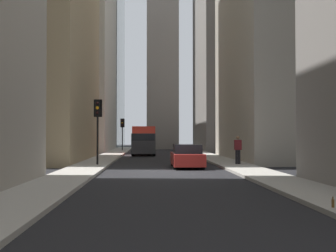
% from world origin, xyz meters
% --- Properties ---
extents(ground_plane, '(135.00, 135.00, 0.00)m').
position_xyz_m(ground_plane, '(0.00, 0.00, 0.00)').
color(ground_plane, black).
extents(sidewalk_right, '(90.00, 2.20, 0.14)m').
position_xyz_m(sidewalk_right, '(0.00, 4.50, 0.07)').
color(sidewalk_right, '#A8A399').
rests_on(sidewalk_right, ground_plane).
extents(sidewalk_left, '(90.00, 2.20, 0.14)m').
position_xyz_m(sidewalk_left, '(0.00, -4.50, 0.07)').
color(sidewalk_left, '#A8A399').
rests_on(sidewalk_left, ground_plane).
extents(building_left_far, '(14.38, 10.50, 33.22)m').
position_xyz_m(building_left_far, '(31.93, -10.60, 16.62)').
color(building_left_far, gray).
rests_on(building_left_far, ground_plane).
extents(building_right_far, '(16.53, 10.00, 21.58)m').
position_xyz_m(building_right_far, '(30.46, 10.60, 10.79)').
color(building_right_far, '#B7B2A5').
rests_on(building_right_far, ground_plane).
extents(church_spire, '(5.03, 5.03, 36.09)m').
position_xyz_m(church_spire, '(38.93, -1.08, 18.84)').
color(church_spire, gray).
rests_on(church_spire, ground_plane).
extents(delivery_truck, '(6.46, 2.25, 2.84)m').
position_xyz_m(delivery_truck, '(19.72, 1.40, 1.46)').
color(delivery_truck, red).
rests_on(delivery_truck, ground_plane).
extents(sedan_red, '(4.30, 1.78, 1.42)m').
position_xyz_m(sedan_red, '(3.17, -1.40, 0.66)').
color(sedan_red, maroon).
rests_on(sedan_red, ground_plane).
extents(traffic_light_midblock, '(0.43, 0.52, 4.07)m').
position_xyz_m(traffic_light_midblock, '(4.23, 4.09, 3.13)').
color(traffic_light_midblock, black).
rests_on(traffic_light_midblock, sidewalk_right).
extents(traffic_light_far_junction, '(0.43, 0.52, 3.94)m').
position_xyz_m(traffic_light_far_junction, '(30.15, 4.21, 3.04)').
color(traffic_light_far_junction, black).
rests_on(traffic_light_far_junction, sidewalk_right).
extents(pedestrian, '(0.26, 0.44, 1.78)m').
position_xyz_m(pedestrian, '(4.29, -4.74, 1.12)').
color(pedestrian, black).
rests_on(pedestrian, sidewalk_left).
extents(discarded_bottle, '(0.07, 0.07, 0.27)m').
position_xyz_m(discarded_bottle, '(-11.54, -3.69, 0.25)').
color(discarded_bottle, brown).
rests_on(discarded_bottle, sidewalk_left).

